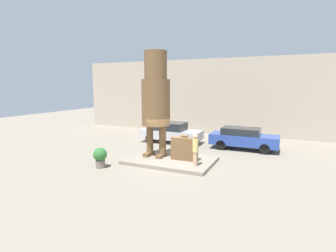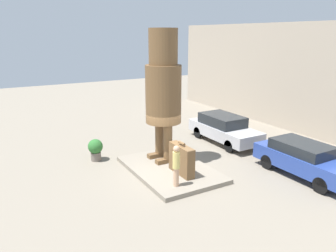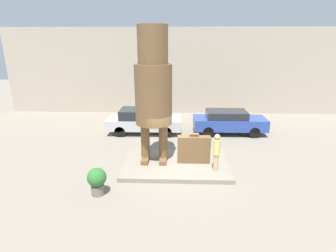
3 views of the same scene
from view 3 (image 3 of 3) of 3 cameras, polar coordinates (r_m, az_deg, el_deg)
name	(u,v)px [view 3 (image 3 of 3)]	position (r m, az deg, el deg)	size (l,w,h in m)	color
ground_plane	(176,166)	(12.67, 1.77, -8.73)	(60.00, 60.00, 0.00)	gray
pedestal	(176,164)	(12.63, 1.77, -8.33)	(4.94, 3.28, 0.20)	gray
building_backdrop	(177,71)	(21.80, 2.01, 11.80)	(28.00, 0.60, 6.81)	tan
statue_figure	(153,86)	(11.77, -3.22, 8.71)	(1.67, 1.67, 6.17)	brown
giant_suitcase	(194,149)	(12.42, 5.62, -5.07)	(1.53, 0.40, 1.46)	brown
tourist	(216,151)	(11.65, 10.50, -5.35)	(0.29, 0.29, 1.71)	tan
parked_car_silver	(143,120)	(17.01, -5.37, 1.23)	(4.70, 1.85, 1.59)	#B7B7BC
parked_car_blue	(229,121)	(17.26, 13.07, 1.00)	(4.58, 1.74, 1.51)	#284293
planter_pot	(97,180)	(10.57, -15.20, -11.26)	(0.73, 0.73, 1.10)	#70665B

